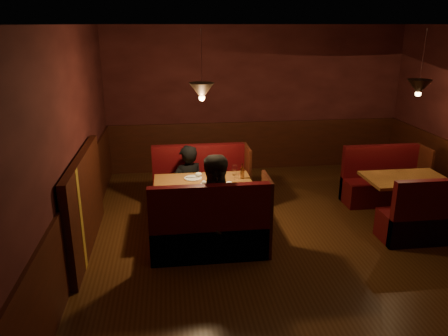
{
  "coord_description": "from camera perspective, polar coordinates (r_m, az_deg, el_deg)",
  "views": [
    {
      "loc": [
        -1.77,
        -5.14,
        2.91
      ],
      "look_at": [
        -1.02,
        0.72,
        0.95
      ],
      "focal_mm": 35.0,
      "sensor_mm": 36.0,
      "label": 1
    }
  ],
  "objects": [
    {
      "name": "second_table",
      "position": [
        7.23,
        22.55,
        -2.48
      ],
      "size": [
        1.22,
        0.78,
        0.69
      ],
      "color": "brown",
      "rests_on": "ground"
    },
    {
      "name": "main_bench_near",
      "position": [
        5.7,
        -1.68,
        -8.51
      ],
      "size": [
        1.54,
        0.55,
        1.05
      ],
      "color": "#400406",
      "rests_on": "ground"
    },
    {
      "name": "main_table",
      "position": [
        6.32,
        -2.57,
        -3.29
      ],
      "size": [
        1.4,
        0.85,
        0.98
      ],
      "color": "brown",
      "rests_on": "ground"
    },
    {
      "name": "second_bench_near",
      "position": [
        6.75,
        25.54,
        -6.24
      ],
      "size": [
        1.35,
        0.51,
        0.97
      ],
      "color": "#400406",
      "rests_on": "ground"
    },
    {
      "name": "main_bench_far",
      "position": [
        7.15,
        -2.96,
        -2.77
      ],
      "size": [
        1.54,
        0.55,
        1.05
      ],
      "color": "#400406",
      "rests_on": "ground"
    },
    {
      "name": "second_bench_far",
      "position": [
        7.91,
        20.01,
        -2.01
      ],
      "size": [
        1.35,
        0.51,
        0.97
      ],
      "color": "#400406",
      "rests_on": "ground"
    },
    {
      "name": "diner_b",
      "position": [
        5.62,
        -0.63,
        -3.2
      ],
      "size": [
        0.98,
        0.87,
        1.69
      ],
      "primitive_type": "imported",
      "rotation": [
        0.0,
        0.0,
        0.32
      ],
      "color": "black",
      "rests_on": "ground"
    },
    {
      "name": "room",
      "position": [
        5.71,
        8.25,
        -0.84
      ],
      "size": [
        6.02,
        7.02,
        2.92
      ],
      "color": "#47250D",
      "rests_on": "ground"
    },
    {
      "name": "diner_a",
      "position": [
        6.81,
        -4.81,
        -0.23
      ],
      "size": [
        0.64,
        0.54,
        1.49
      ],
      "primitive_type": "imported",
      "rotation": [
        0.0,
        0.0,
        3.55
      ],
      "color": "black",
      "rests_on": "ground"
    }
  ]
}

